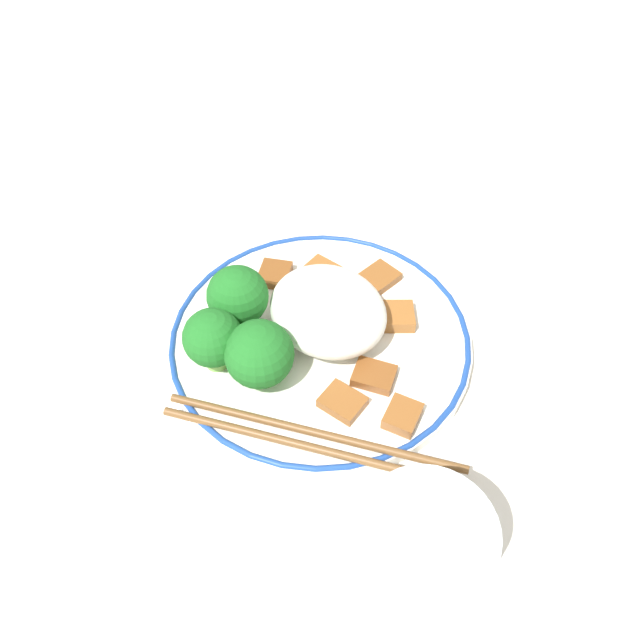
{
  "coord_description": "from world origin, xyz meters",
  "views": [
    {
      "loc": [
        -0.25,
        0.23,
        0.42
      ],
      "look_at": [
        0.0,
        0.0,
        0.03
      ],
      "focal_mm": 35.0,
      "sensor_mm": 36.0,
      "label": 1
    }
  ],
  "objects_px": {
    "broccoli_back_left": "(238,297)",
    "broccoli_back_center": "(213,339)",
    "chopsticks": "(312,440)",
    "broccoli_back_right": "(262,357)",
    "plate": "(320,339)",
    "drinking_glass": "(418,564)"
  },
  "relations": [
    {
      "from": "broccoli_back_left",
      "to": "broccoli_back_center",
      "type": "height_order",
      "value": "broccoli_back_left"
    },
    {
      "from": "chopsticks",
      "to": "broccoli_back_right",
      "type": "bearing_deg",
      "value": -9.34
    },
    {
      "from": "plate",
      "to": "broccoli_back_center",
      "type": "height_order",
      "value": "broccoli_back_center"
    },
    {
      "from": "broccoli_back_right",
      "to": "broccoli_back_center",
      "type": "bearing_deg",
      "value": 22.8
    },
    {
      "from": "broccoli_back_center",
      "to": "broccoli_back_right",
      "type": "height_order",
      "value": "broccoli_back_right"
    },
    {
      "from": "plate",
      "to": "broccoli_back_center",
      "type": "bearing_deg",
      "value": 65.71
    },
    {
      "from": "chopsticks",
      "to": "plate",
      "type": "bearing_deg",
      "value": -47.04
    },
    {
      "from": "broccoli_back_center",
      "to": "chopsticks",
      "type": "distance_m",
      "value": 0.11
    },
    {
      "from": "chopsticks",
      "to": "broccoli_back_center",
      "type": "bearing_deg",
      "value": 3.04
    },
    {
      "from": "plate",
      "to": "broccoli_back_left",
      "type": "xyz_separation_m",
      "value": [
        0.06,
        0.04,
        0.04
      ]
    },
    {
      "from": "drinking_glass",
      "to": "chopsticks",
      "type": "bearing_deg",
      "value": -11.87
    },
    {
      "from": "plate",
      "to": "chopsticks",
      "type": "relative_size",
      "value": 1.24
    },
    {
      "from": "plate",
      "to": "chopsticks",
      "type": "xyz_separation_m",
      "value": [
        -0.07,
        0.08,
        0.01
      ]
    },
    {
      "from": "chopsticks",
      "to": "drinking_glass",
      "type": "relative_size",
      "value": 2.04
    },
    {
      "from": "broccoli_back_center",
      "to": "chopsticks",
      "type": "bearing_deg",
      "value": -176.96
    },
    {
      "from": "plate",
      "to": "drinking_glass",
      "type": "height_order",
      "value": "drinking_glass"
    },
    {
      "from": "plate",
      "to": "drinking_glass",
      "type": "xyz_separation_m",
      "value": [
        -0.19,
        0.1,
        0.04
      ]
    },
    {
      "from": "broccoli_back_left",
      "to": "drinking_glass",
      "type": "height_order",
      "value": "drinking_glass"
    },
    {
      "from": "broccoli_back_left",
      "to": "broccoli_back_right",
      "type": "height_order",
      "value": "broccoli_back_left"
    },
    {
      "from": "broccoli_back_left",
      "to": "chopsticks",
      "type": "relative_size",
      "value": 0.3
    },
    {
      "from": "broccoli_back_left",
      "to": "broccoli_back_right",
      "type": "bearing_deg",
      "value": 158.09
    },
    {
      "from": "broccoli_back_center",
      "to": "chopsticks",
      "type": "height_order",
      "value": "broccoli_back_center"
    }
  ]
}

